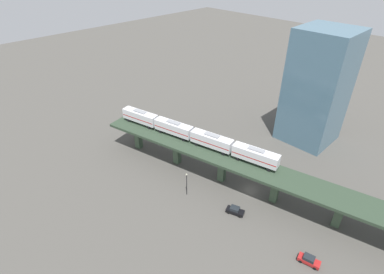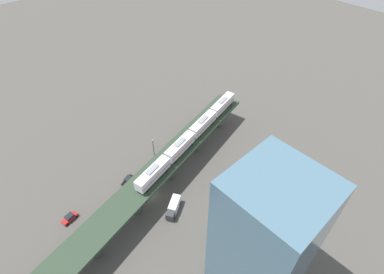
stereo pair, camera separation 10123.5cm
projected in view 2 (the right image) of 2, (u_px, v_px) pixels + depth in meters
The scene contains 8 objects.
ground_plane at pixel (152, 196), 88.39m from camera, with size 400.00×400.00×0.00m, color #4C4944.
elevated_viaduct at pixel (150, 180), 83.71m from camera, with size 28.62×91.57×8.26m.
subway_train at pixel (192, 135), 92.14m from camera, with size 13.79×49.18×4.45m.
street_car_black at pixel (128, 180), 91.50m from camera, with size 3.16×4.75×1.89m.
street_car_red at pixel (69, 218), 81.85m from camera, with size 2.65×4.67×1.89m.
delivery_truck at pixel (173, 207), 83.41m from camera, with size 5.66×7.32×3.20m.
street_lamp at pixel (153, 146), 97.93m from camera, with size 0.44×0.44×6.94m.
office_tower at pixel (264, 242), 58.45m from camera, with size 16.00×16.00×36.00m.
Camera 2 is at (-46.87, 27.82, 72.69)m, focal length 28.00 mm.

